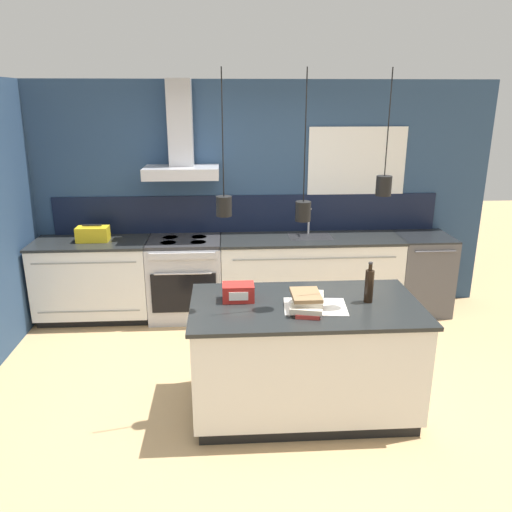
{
  "coord_description": "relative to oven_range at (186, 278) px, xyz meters",
  "views": [
    {
      "loc": [
        -0.26,
        -3.66,
        2.41
      ],
      "look_at": [
        0.01,
        0.6,
        1.05
      ],
      "focal_mm": 35.0,
      "sensor_mm": 36.0,
      "label": 1
    }
  ],
  "objects": [
    {
      "name": "counter_run_left",
      "position": [
        -1.02,
        0.01,
        0.01
      ],
      "size": [
        1.25,
        0.64,
        0.91
      ],
      "color": "black",
      "rests_on": "ground_plane"
    },
    {
      "name": "red_supply_box",
      "position": [
        0.55,
        -1.76,
        0.52
      ],
      "size": [
        0.24,
        0.17,
        0.13
      ],
      "color": "red",
      "rests_on": "kitchen_island"
    },
    {
      "name": "bottle_on_island",
      "position": [
        1.55,
        -1.86,
        0.59
      ],
      "size": [
        0.07,
        0.07,
        0.32
      ],
      "color": "black",
      "rests_on": "kitchen_island"
    },
    {
      "name": "counter_run_sink",
      "position": [
        1.42,
        0.01,
        0.01
      ],
      "size": [
        2.04,
        0.64,
        1.26
      ],
      "color": "black",
      "rests_on": "ground_plane"
    },
    {
      "name": "kitchen_island",
      "position": [
        1.06,
        -1.86,
        0.0
      ],
      "size": [
        1.76,
        0.95,
        0.91
      ],
      "color": "black",
      "rests_on": "ground_plane"
    },
    {
      "name": "wall_back",
      "position": [
        0.68,
        0.31,
        0.9
      ],
      "size": [
        5.6,
        2.33,
        2.6
      ],
      "color": "navy",
      "rests_on": "ground_plane"
    },
    {
      "name": "dishwasher",
      "position": [
        2.72,
        0.0,
        0.0
      ],
      "size": [
        0.6,
        0.65,
        0.91
      ],
      "color": "#4C4C51",
      "rests_on": "ground_plane"
    },
    {
      "name": "oven_range",
      "position": [
        0.0,
        0.0,
        0.0
      ],
      "size": [
        0.81,
        0.66,
        0.91
      ],
      "color": "#B5B5BA",
      "rests_on": "ground_plane"
    },
    {
      "name": "ground_plane",
      "position": [
        0.72,
        -1.69,
        -0.46
      ],
      "size": [
        16.0,
        16.0,
        0.0
      ],
      "primitive_type": "plane",
      "color": "tan",
      "rests_on": "ground"
    },
    {
      "name": "book_stack",
      "position": [
        1.05,
        -1.98,
        0.52
      ],
      "size": [
        0.3,
        0.38,
        0.13
      ],
      "color": "#B2332D",
      "rests_on": "kitchen_island"
    },
    {
      "name": "paper_pile",
      "position": [
        1.12,
        -1.93,
        0.46
      ],
      "size": [
        0.49,
        0.37,
        0.01
      ],
      "color": "silver",
      "rests_on": "kitchen_island"
    },
    {
      "name": "yellow_toolbox",
      "position": [
        -0.98,
        0.0,
        0.54
      ],
      "size": [
        0.34,
        0.18,
        0.19
      ],
      "color": "gold",
      "rests_on": "counter_run_left"
    }
  ]
}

